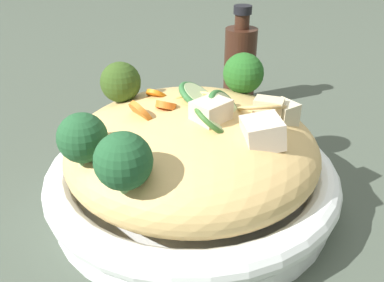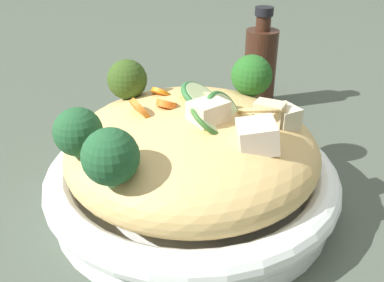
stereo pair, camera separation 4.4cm
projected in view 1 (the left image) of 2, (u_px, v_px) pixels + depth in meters
name	position (u px, v px, depth m)	size (l,w,h in m)	color
ground_plane	(192.00, 201.00, 0.48)	(3.00, 3.00, 0.00)	#434C40
serving_bowl	(192.00, 182.00, 0.47)	(0.30, 0.30, 0.05)	white
noodle_heap	(192.00, 149.00, 0.45)	(0.26, 0.26, 0.10)	tan
broccoli_florets	(151.00, 111.00, 0.41)	(0.17, 0.25, 0.07)	#98C274
carrot_coins	(152.00, 107.00, 0.43)	(0.05, 0.08, 0.03)	orange
zucchini_slices	(209.00, 107.00, 0.42)	(0.08, 0.10, 0.04)	beige
chicken_chunks	(253.00, 120.00, 0.41)	(0.10, 0.09, 0.04)	beige
soy_sauce_bottle	(240.00, 64.00, 0.69)	(0.05, 0.05, 0.15)	#381E14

